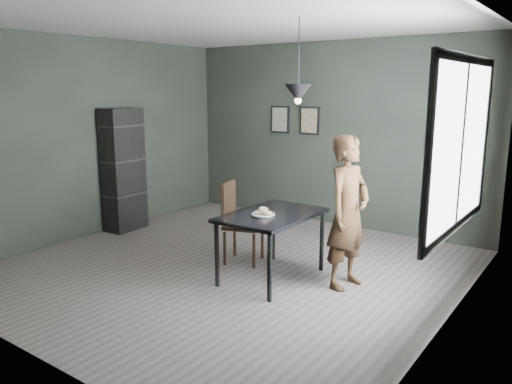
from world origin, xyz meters
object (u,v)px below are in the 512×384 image
Objects in this scene: woman at (348,212)px; pendant_lamp at (298,93)px; wood_chair at (237,217)px; white_plate at (263,215)px; shelf_unit at (123,170)px; cafe_table at (272,220)px.

pendant_lamp is (-0.53, -0.18, 1.24)m from woman.
wood_chair is 1.15× the size of pendant_lamp.
shelf_unit is (-2.90, 0.52, 0.15)m from white_plate.
cafe_table is at bearing -158.20° from pendant_lamp.
shelf_unit is at bearing 156.78° from wood_chair.
pendant_lamp reaches higher than shelf_unit.
shelf_unit is at bearing 174.94° from pendant_lamp.
white_plate is 0.14× the size of woman.
white_plate is 0.23× the size of wood_chair.
pendant_lamp reaches higher than cafe_table.
cafe_table is 5.22× the size of white_plate.
woman is at bearing 19.96° from cafe_table.
pendant_lamp is (0.91, -0.12, 1.49)m from wood_chair.
white_plate is at bearing -138.80° from pendant_lamp.
pendant_lamp reaches higher than wood_chair.
woman is at bearing -16.76° from wood_chair.
woman is 3.70m from shelf_unit.
woman is 1.35m from pendant_lamp.
white_plate is (-0.02, -0.14, 0.08)m from cafe_table.
woman reaches higher than cafe_table.
cafe_table is at bearing -37.69° from wood_chair.
wood_chair is 0.55× the size of shelf_unit.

